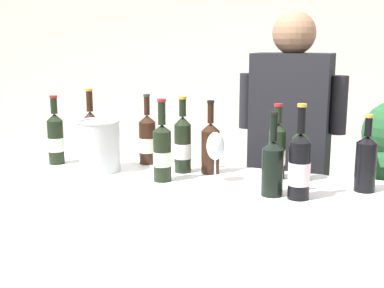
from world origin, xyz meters
TOP-DOWN VIEW (x-y plane):
  - wall_back at (0.00, 2.60)m, footprint 8.00×0.10m
  - counter at (0.00, 0.00)m, footprint 1.82×0.54m
  - wine_bottle_0 at (-0.37, 0.16)m, footprint 0.08×0.08m
  - wine_bottle_1 at (-0.14, 0.08)m, footprint 0.08×0.08m
  - wine_bottle_2 at (-0.17, -0.09)m, footprint 0.08×0.08m
  - wine_bottle_3 at (-0.02, 0.11)m, footprint 0.08×0.08m
  - wine_bottle_4 at (0.31, -0.11)m, footprint 0.08×0.08m
  - wine_bottle_5 at (0.27, 0.14)m, footprint 0.07×0.07m
  - wine_bottle_6 at (0.64, 0.08)m, footprint 0.08×0.08m
  - wine_bottle_7 at (0.41, -0.11)m, footprint 0.08×0.08m
  - wine_bottle_8 at (0.37, 0.14)m, footprint 0.08×0.08m
  - wine_bottle_9 at (-0.66, 0.12)m, footprint 0.07×0.07m
  - wine_bottle_10 at (-0.77, -0.01)m, footprint 0.08×0.08m
  - wine_glass at (0.05, -0.02)m, footprint 0.08×0.08m
  - ice_bucket at (-0.50, -0.04)m, footprint 0.19×0.19m
  - person_server at (0.24, 0.56)m, footprint 0.54×0.24m

SIDE VIEW (x-z plane):
  - counter at x=0.00m, z-range 0.00..1.01m
  - person_server at x=0.24m, z-range -0.01..1.72m
  - wine_bottle_8 at x=0.37m, z-range 0.96..1.28m
  - wine_bottle_4 at x=0.31m, z-range 0.96..1.28m
  - wine_bottle_6 at x=0.64m, z-range 0.97..1.28m
  - wine_bottle_0 at x=-0.37m, z-range 0.96..1.29m
  - ice_bucket at x=-0.50m, z-range 1.01..1.24m
  - wine_bottle_3 at x=-0.02m, z-range 0.96..1.29m
  - wine_bottle_5 at x=0.27m, z-range 0.97..1.29m
  - wine_bottle_10 at x=-0.77m, z-range 0.97..1.30m
  - wine_bottle_7 at x=0.41m, z-range 0.95..1.31m
  - wine_bottle_2 at x=-0.17m, z-range 0.96..1.31m
  - wine_bottle_9 at x=-0.66m, z-range 0.96..1.31m
  - wine_bottle_1 at x=-0.14m, z-range 0.96..1.31m
  - wine_glass at x=0.05m, z-range 1.04..1.26m
  - wall_back at x=0.00m, z-range 0.00..2.80m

